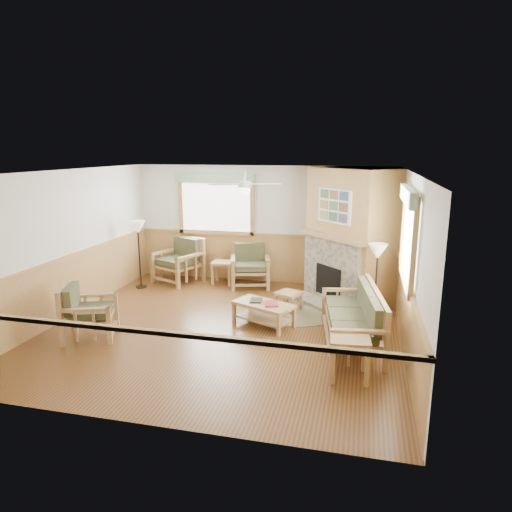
% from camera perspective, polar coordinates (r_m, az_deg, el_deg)
% --- Properties ---
extents(floor, '(6.00, 6.00, 0.01)m').
position_cam_1_polar(floor, '(8.14, -3.93, -8.89)').
color(floor, brown).
rests_on(floor, ground).
extents(ceiling, '(6.00, 6.00, 0.01)m').
position_cam_1_polar(ceiling, '(7.55, -4.26, 10.48)').
color(ceiling, white).
rests_on(ceiling, floor).
extents(wall_back, '(6.00, 0.02, 2.70)m').
position_cam_1_polar(wall_back, '(10.58, 0.78, 3.94)').
color(wall_back, silver).
rests_on(wall_back, floor).
extents(wall_front, '(6.00, 0.02, 2.70)m').
position_cam_1_polar(wall_front, '(5.07, -14.34, -6.88)').
color(wall_front, silver).
rests_on(wall_front, floor).
extents(wall_left, '(0.02, 6.00, 2.70)m').
position_cam_1_polar(wall_left, '(9.08, -22.46, 1.38)').
color(wall_left, silver).
rests_on(wall_left, floor).
extents(wall_right, '(0.02, 6.00, 2.70)m').
position_cam_1_polar(wall_right, '(7.43, 18.59, -0.76)').
color(wall_right, silver).
rests_on(wall_right, floor).
extents(wainscot, '(6.00, 6.00, 1.10)m').
position_cam_1_polar(wainscot, '(7.95, -3.99, -5.19)').
color(wainscot, '#AB8046').
rests_on(wainscot, floor).
extents(fireplace, '(3.11, 3.11, 2.70)m').
position_cam_1_polar(fireplace, '(9.40, 11.78, 2.48)').
color(fireplace, '#AB8046').
rests_on(fireplace, floor).
extents(window_back, '(1.90, 0.16, 1.50)m').
position_cam_1_polar(window_back, '(10.71, -5.09, 10.35)').
color(window_back, white).
rests_on(window_back, wall_back).
extents(window_right, '(0.16, 1.90, 1.50)m').
position_cam_1_polar(window_right, '(7.05, 19.10, 8.22)').
color(window_right, white).
rests_on(window_right, wall_right).
extents(ceiling_fan, '(1.59, 1.59, 0.36)m').
position_cam_1_polar(ceiling_fan, '(7.76, -1.43, 10.29)').
color(ceiling_fan, white).
rests_on(ceiling_fan, ceiling).
extents(sofa, '(2.08, 1.10, 0.91)m').
position_cam_1_polar(sofa, '(7.46, 11.82, -7.49)').
color(sofa, '#A27C4B').
rests_on(sofa, floor).
extents(armchair_back_left, '(1.20, 1.20, 1.02)m').
position_cam_1_polar(armchair_back_left, '(10.81, -9.73, -0.59)').
color(armchair_back_left, '#A27C4B').
rests_on(armchair_back_left, floor).
extents(armchair_back_right, '(1.05, 1.05, 0.95)m').
position_cam_1_polar(armchair_back_right, '(10.37, -0.73, -1.18)').
color(armchair_back_right, '#A27C4B').
rests_on(armchair_back_right, floor).
extents(armchair_left, '(1.04, 1.04, 0.90)m').
position_cam_1_polar(armchair_left, '(8.06, -20.12, -6.48)').
color(armchair_left, '#A27C4B').
rests_on(armchair_left, floor).
extents(coffee_table, '(1.18, 0.91, 0.42)m').
position_cam_1_polar(coffee_table, '(8.12, 0.94, -7.30)').
color(coffee_table, '#A27C4B').
rests_on(coffee_table, floor).
extents(end_table_chairs, '(0.49, 0.48, 0.53)m').
position_cam_1_polar(end_table_chairs, '(10.60, -4.14, -2.08)').
color(end_table_chairs, '#A27C4B').
rests_on(end_table_chairs, floor).
extents(end_table_sofa, '(0.58, 0.56, 0.59)m').
position_cam_1_polar(end_table_sofa, '(6.47, 11.56, -12.30)').
color(end_table_sofa, '#A27C4B').
rests_on(end_table_sofa, floor).
extents(footstool, '(0.57, 0.57, 0.37)m').
position_cam_1_polar(footstool, '(8.89, 4.10, -5.66)').
color(footstool, '#A27C4B').
rests_on(footstool, floor).
extents(braided_rug, '(2.13, 2.13, 0.01)m').
position_cam_1_polar(braided_rug, '(8.71, 3.76, -7.32)').
color(braided_rug, brown).
rests_on(braided_rug, floor).
extents(floor_lamp_left, '(0.44, 0.44, 1.53)m').
position_cam_1_polar(floor_lamp_left, '(10.49, -14.38, 0.18)').
color(floor_lamp_left, black).
rests_on(floor_lamp_left, floor).
extents(floor_lamp_right, '(0.44, 0.44, 1.47)m').
position_cam_1_polar(floor_lamp_right, '(8.31, 14.74, -3.45)').
color(floor_lamp_right, black).
rests_on(floor_lamp_right, floor).
extents(book_red, '(0.30, 0.35, 0.03)m').
position_cam_1_polar(book_red, '(7.96, 1.93, -5.88)').
color(book_red, maroon).
rests_on(book_red, coffee_table).
extents(book_dark, '(0.23, 0.29, 0.03)m').
position_cam_1_polar(book_dark, '(8.13, 0.02, -5.49)').
color(book_dark, black).
rests_on(book_dark, coffee_table).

